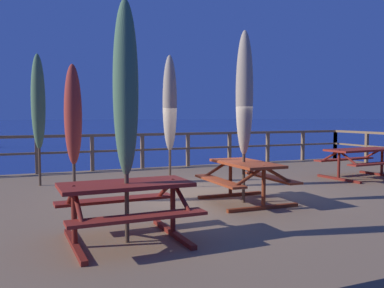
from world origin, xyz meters
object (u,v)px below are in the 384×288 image
patio_umbrella_tall_back_right (38,102)px  picnic_table_mid_centre (246,174)px  patio_umbrella_short_front (170,104)px  patio_umbrella_tall_mid_right (244,94)px  picnic_table_back_left (361,157)px  patio_umbrella_tall_front (73,115)px  patio_umbrella_tall_mid_left (126,89)px  picnic_table_mid_right (126,199)px

patio_umbrella_tall_back_right → picnic_table_mid_centre: bearing=-45.9°
patio_umbrella_short_front → patio_umbrella_tall_mid_right: (0.70, -2.07, 0.13)m
picnic_table_back_left → patio_umbrella_tall_front: bearing=-177.7°
patio_umbrella_tall_mid_right → patio_umbrella_tall_mid_left: patio_umbrella_tall_mid_right is taller
picnic_table_mid_right → patio_umbrella_tall_mid_left: bearing=-89.5°
picnic_table_mid_right → patio_umbrella_tall_front: bearing=96.4°
picnic_table_back_left → patio_umbrella_tall_mid_left: (-7.04, -3.01, 1.39)m
patio_umbrella_short_front → picnic_table_mid_right: bearing=-118.3°
patio_umbrella_short_front → patio_umbrella_tall_front: size_ratio=1.16×
picnic_table_mid_right → patio_umbrella_tall_mid_left: (0.00, -0.04, 1.40)m
patio_umbrella_tall_mid_left → patio_umbrella_tall_front: patio_umbrella_tall_mid_left is taller
picnic_table_mid_centre → patio_umbrella_tall_back_right: (-3.43, 3.54, 1.39)m
picnic_table_mid_centre → patio_umbrella_tall_mid_right: 1.48m
patio_umbrella_tall_front → patio_umbrella_short_front: bearing=21.7°
picnic_table_mid_right → picnic_table_mid_centre: bearing=29.0°
patio_umbrella_tall_mid_right → patio_umbrella_tall_back_right: patio_umbrella_tall_mid_right is taller
picnic_table_mid_centre → patio_umbrella_tall_mid_right: patio_umbrella_tall_mid_right is taller
patio_umbrella_short_front → patio_umbrella_tall_back_right: bearing=151.6°
picnic_table_back_left → patio_umbrella_short_front: 5.33m
picnic_table_mid_centre → patio_umbrella_tall_mid_right: (-0.04, 0.01, 1.48)m
patio_umbrella_tall_mid_right → patio_umbrella_short_front: bearing=108.8°
picnic_table_back_left → picnic_table_mid_right: bearing=-157.2°
picnic_table_back_left → patio_umbrella_tall_mid_left: patio_umbrella_tall_mid_left is taller
picnic_table_back_left → patio_umbrella_tall_mid_left: bearing=-156.9°
picnic_table_mid_centre → patio_umbrella_tall_back_right: size_ratio=0.53×
patio_umbrella_tall_mid_right → patio_umbrella_tall_front: size_ratio=1.24×
patio_umbrella_short_front → patio_umbrella_tall_front: (-2.21, -0.88, -0.26)m
patio_umbrella_tall_front → picnic_table_mid_right: bearing=-83.6°
picnic_table_back_left → patio_umbrella_tall_back_right: (-7.81, 2.04, 1.38)m
picnic_table_mid_right → picnic_table_back_left: bearing=22.8°
patio_umbrella_tall_mid_left → patio_umbrella_tall_front: (-0.30, 2.71, -0.32)m
patio_umbrella_tall_mid_left → patio_umbrella_tall_front: size_ratio=1.19×
picnic_table_mid_right → patio_umbrella_tall_back_right: size_ratio=0.55×
picnic_table_mid_centre → patio_umbrella_short_front: bearing=109.6°
patio_umbrella_tall_mid_left → patio_umbrella_short_front: bearing=62.0°
picnic_table_mid_centre → patio_umbrella_tall_front: bearing=158.0°
patio_umbrella_short_front → patio_umbrella_tall_mid_right: 2.19m
picnic_table_mid_centre → picnic_table_mid_right: same height
picnic_table_back_left → picnic_table_mid_right: (-7.04, -2.96, -0.01)m
picnic_table_mid_centre → patio_umbrella_tall_mid_right: bearing=159.3°
picnic_table_mid_right → patio_umbrella_tall_mid_right: 3.35m
patio_umbrella_tall_front → patio_umbrella_tall_back_right: patio_umbrella_tall_back_right is taller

